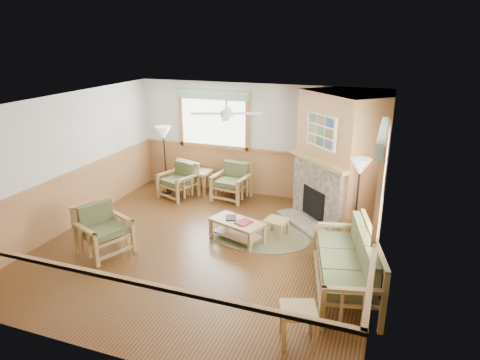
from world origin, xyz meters
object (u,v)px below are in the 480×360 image
(armchair_left, at_px, (104,230))
(floor_lamp_right, at_px, (357,202))
(footstool, at_px, (276,228))
(floor_lamp_left, at_px, (165,160))
(armchair_back_right, at_px, (231,182))
(end_table_sofa, at_px, (298,325))
(sofa, at_px, (344,262))
(end_table_chairs, at_px, (200,182))
(coffee_table, at_px, (237,231))
(armchair_back_left, at_px, (178,180))

(armchair_left, distance_m, floor_lamp_right, 4.63)
(footstool, xyz_separation_m, floor_lamp_left, (-3.22, 1.43, 0.67))
(armchair_back_right, height_order, floor_lamp_right, floor_lamp_right)
(footstool, bearing_deg, end_table_sofa, -69.52)
(sofa, relative_size, armchair_left, 2.30)
(footstool, bearing_deg, floor_lamp_right, 7.30)
(armchair_back_right, distance_m, end_table_chairs, 0.88)
(coffee_table, relative_size, floor_lamp_left, 0.61)
(armchair_left, height_order, floor_lamp_left, floor_lamp_left)
(coffee_table, distance_m, end_table_chairs, 2.73)
(armchair_back_left, xyz_separation_m, coffee_table, (2.14, -1.69, -0.21))
(armchair_left, bearing_deg, coffee_table, -35.44)
(armchair_back_right, bearing_deg, end_table_chairs, -178.69)
(armchair_left, relative_size, coffee_table, 0.87)
(armchair_back_left, height_order, footstool, armchair_back_left)
(coffee_table, bearing_deg, armchair_back_left, 160.70)
(footstool, xyz_separation_m, floor_lamp_right, (1.47, 0.19, 0.67))
(sofa, relative_size, coffee_table, 2.00)
(armchair_back_left, height_order, coffee_table, armchair_back_left)
(armchair_left, distance_m, end_table_sofa, 3.99)
(armchair_left, height_order, footstool, armchair_left)
(end_table_sofa, bearing_deg, armchair_back_right, 120.47)
(coffee_table, relative_size, footstool, 2.53)
(sofa, height_order, floor_lamp_left, floor_lamp_left)
(end_table_sofa, relative_size, footstool, 1.25)
(coffee_table, distance_m, footstool, 0.79)
(armchair_left, height_order, coffee_table, armchair_left)
(armchair_back_right, distance_m, coffee_table, 2.21)
(coffee_table, bearing_deg, end_table_sofa, -35.55)
(end_table_sofa, bearing_deg, armchair_back_left, 133.20)
(floor_lamp_left, bearing_deg, footstool, -23.91)
(armchair_back_right, bearing_deg, coffee_table, -59.01)
(footstool, bearing_deg, armchair_back_left, 155.85)
(end_table_sofa, xyz_separation_m, floor_lamp_left, (-4.29, 4.29, 0.59))
(end_table_sofa, bearing_deg, coffee_table, 125.42)
(armchair_back_left, distance_m, floor_lamp_left, 0.63)
(sofa, relative_size, floor_lamp_left, 1.22)
(end_table_chairs, distance_m, footstool, 2.92)
(footstool, height_order, floor_lamp_left, floor_lamp_left)
(end_table_sofa, bearing_deg, footstool, 110.48)
(sofa, xyz_separation_m, armchair_left, (-4.21, -0.25, -0.03))
(end_table_chairs, relative_size, end_table_sofa, 1.15)
(floor_lamp_right, bearing_deg, coffee_table, -163.49)
(coffee_table, xyz_separation_m, floor_lamp_left, (-2.57, 1.87, 0.64))
(sofa, height_order, armchair_left, sofa)
(armchair_left, bearing_deg, end_table_sofa, -83.36)
(sofa, bearing_deg, armchair_back_right, -148.40)
(sofa, distance_m, footstool, 2.08)
(end_table_sofa, xyz_separation_m, footstool, (-1.07, 2.86, -0.08))
(end_table_chairs, height_order, floor_lamp_left, floor_lamp_left)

